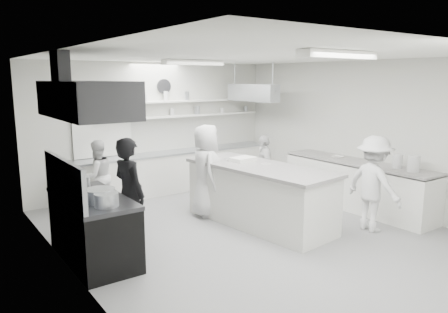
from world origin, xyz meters
TOP-DOWN VIEW (x-y plane):
  - floor at (0.00, 0.00)m, footprint 6.00×7.00m
  - ceiling at (0.00, 0.00)m, footprint 6.00×7.00m
  - wall_back at (0.00, 3.50)m, footprint 6.00×0.04m
  - wall_left at (-3.00, 0.00)m, footprint 0.04×7.00m
  - wall_right at (3.00, 0.00)m, footprint 0.04×7.00m
  - stove at (-2.60, 0.40)m, footprint 0.80×1.80m
  - exhaust_hood at (-2.60, 0.40)m, footprint 0.85×2.00m
  - back_counter at (0.30, 3.20)m, footprint 5.00×0.60m
  - shelf_lower at (0.70, 3.37)m, footprint 4.20×0.26m
  - shelf_upper at (0.70, 3.37)m, footprint 4.20×0.26m
  - pass_through_window at (-1.30, 3.48)m, footprint 1.30×0.04m
  - wall_clock at (0.20, 3.46)m, footprint 0.32×0.05m
  - right_counter at (2.65, -0.20)m, footprint 0.74×3.30m
  - pot_rack at (2.00, 2.40)m, footprint 0.30×1.60m
  - light_fixture_front at (0.00, -1.80)m, footprint 1.30×0.25m
  - light_fixture_rear at (0.00, 1.80)m, footprint 1.30×0.25m
  - prep_island at (0.40, 0.20)m, footprint 1.36×2.92m
  - stove_pot at (-2.60, 0.04)m, footprint 0.41×0.41m
  - cook_stove at (-1.98, 0.49)m, footprint 0.53×0.71m
  - cook_back at (-1.74, 2.65)m, footprint 0.77×0.64m
  - cook_island_left at (-0.12, 1.18)m, footprint 0.85×1.02m
  - cook_island_right at (1.50, 1.37)m, footprint 0.71×0.91m
  - cook_right at (1.79, -1.20)m, footprint 0.69×1.12m
  - bowl_island_a at (0.30, 0.97)m, footprint 0.30×0.30m
  - bowl_island_b at (0.59, 0.25)m, footprint 0.22×0.22m
  - bowl_right at (2.68, 0.34)m, footprint 0.29×0.29m

SIDE VIEW (x-z plane):
  - floor at x=0.00m, z-range -0.02..0.00m
  - stove at x=-2.60m, z-range 0.00..0.90m
  - back_counter at x=0.30m, z-range 0.00..0.92m
  - right_counter at x=2.65m, z-range 0.00..0.94m
  - prep_island at x=0.40m, z-range 0.00..1.04m
  - cook_island_right at x=1.50m, z-range 0.00..1.43m
  - cook_back at x=-1.74m, z-range 0.00..1.45m
  - cook_right at x=1.79m, z-range 0.00..1.67m
  - cook_stove at x=-1.98m, z-range 0.00..1.76m
  - cook_island_left at x=-0.12m, z-range 0.00..1.78m
  - bowl_right at x=2.68m, z-range 0.94..1.00m
  - stove_pot at x=-2.60m, z-range 0.91..1.15m
  - bowl_island_b at x=0.59m, z-range 1.04..1.09m
  - bowl_island_a at x=0.30m, z-range 1.04..1.10m
  - pass_through_window at x=-1.30m, z-range 0.95..1.95m
  - wall_back at x=0.00m, z-range 0.00..3.00m
  - wall_left at x=-3.00m, z-range 0.00..3.00m
  - wall_right at x=3.00m, z-range 0.00..3.00m
  - shelf_lower at x=0.70m, z-range 1.73..1.77m
  - shelf_upper at x=0.70m, z-range 2.08..2.12m
  - pot_rack at x=2.00m, z-range 2.10..2.50m
  - exhaust_hood at x=-2.60m, z-range 2.10..2.60m
  - wall_clock at x=0.20m, z-range 2.29..2.61m
  - light_fixture_front at x=0.00m, z-range 2.89..2.99m
  - light_fixture_rear at x=0.00m, z-range 2.89..2.99m
  - ceiling at x=0.00m, z-range 3.00..3.02m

